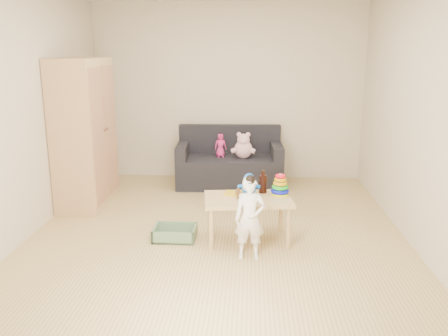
# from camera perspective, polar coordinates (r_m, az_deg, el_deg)

# --- Properties ---
(room) EXTENTS (4.50, 4.50, 4.50)m
(room) POSITION_cam_1_polar(r_m,az_deg,el_deg) (4.94, -0.75, 6.60)
(room) COLOR tan
(room) RESTS_ON ground
(wardrobe) EXTENTS (0.51, 1.02, 1.84)m
(wardrobe) POSITION_cam_1_polar(r_m,az_deg,el_deg) (6.18, -16.46, 4.03)
(wardrobe) COLOR tan
(wardrobe) RESTS_ON ground
(sofa) EXTENTS (1.53, 0.81, 0.42)m
(sofa) POSITION_cam_1_polar(r_m,az_deg,el_deg) (6.90, 0.68, -0.35)
(sofa) COLOR black
(sofa) RESTS_ON ground
(play_table) EXTENTS (0.94, 0.66, 0.47)m
(play_table) POSITION_cam_1_polar(r_m,az_deg,el_deg) (4.96, 2.87, -6.14)
(play_table) COLOR #DBB478
(play_table) RESTS_ON ground
(storage_bin) EXTENTS (0.44, 0.33, 0.13)m
(storage_bin) POSITION_cam_1_polar(r_m,az_deg,el_deg) (5.06, -5.93, -7.77)
(storage_bin) COLOR #638661
(storage_bin) RESTS_ON ground
(toddler) EXTENTS (0.30, 0.20, 0.78)m
(toddler) POSITION_cam_1_polar(r_m,az_deg,el_deg) (4.50, 3.13, -6.19)
(toddler) COLOR white
(toddler) RESTS_ON ground
(pink_bear) EXTENTS (0.32, 0.29, 0.31)m
(pink_bear) POSITION_cam_1_polar(r_m,az_deg,el_deg) (6.75, 2.35, 2.52)
(pink_bear) COLOR #FFBBCA
(pink_bear) RESTS_ON sofa
(doll) EXTENTS (0.19, 0.15, 0.33)m
(doll) POSITION_cam_1_polar(r_m,az_deg,el_deg) (6.80, -0.43, 2.72)
(doll) COLOR #E72B81
(doll) RESTS_ON sofa
(ring_stacker) EXTENTS (0.20, 0.20, 0.22)m
(ring_stacker) POSITION_cam_1_polar(r_m,az_deg,el_deg) (4.97, 6.75, -2.24)
(ring_stacker) COLOR #E3FF0D
(ring_stacker) RESTS_ON play_table
(brown_bottle) EXTENTS (0.08, 0.08, 0.24)m
(brown_bottle) POSITION_cam_1_polar(r_m,az_deg,el_deg) (5.03, 4.71, -1.83)
(brown_bottle) COLOR black
(brown_bottle) RESTS_ON play_table
(blue_plush) EXTENTS (0.20, 0.16, 0.24)m
(blue_plush) POSITION_cam_1_polar(r_m,az_deg,el_deg) (4.95, 3.02, -1.89)
(blue_plush) COLOR #1B73F9
(blue_plush) RESTS_ON play_table
(wooden_figure) EXTENTS (0.05, 0.05, 0.12)m
(wooden_figure) POSITION_cam_1_polar(r_m,az_deg,el_deg) (4.82, 1.69, -3.06)
(wooden_figure) COLOR brown
(wooden_figure) RESTS_ON play_table
(yellow_book) EXTENTS (0.21, 0.21, 0.01)m
(yellow_book) POSITION_cam_1_polar(r_m,az_deg,el_deg) (4.99, 1.11, -3.06)
(yellow_book) COLOR gold
(yellow_book) RESTS_ON play_table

